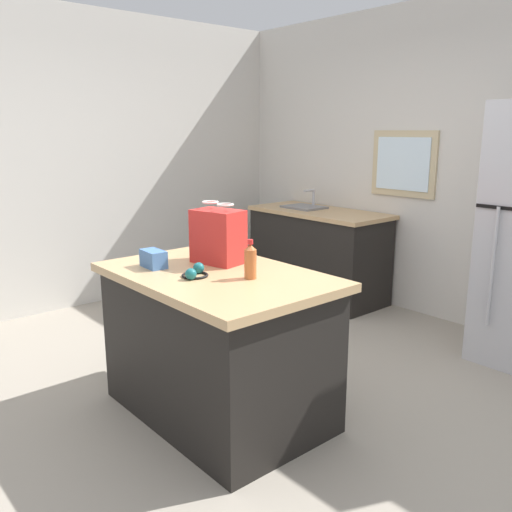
{
  "coord_description": "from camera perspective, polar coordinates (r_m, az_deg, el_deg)",
  "views": [
    {
      "loc": [
        2.38,
        -1.99,
        1.68
      ],
      "look_at": [
        -0.03,
        0.08,
        0.93
      ],
      "focal_mm": 37.75,
      "sensor_mm": 36.0,
      "label": 1
    }
  ],
  "objects": [
    {
      "name": "back_wall",
      "position": [
        4.98,
        20.89,
        9.02
      ],
      "size": [
        5.26,
        0.13,
        2.78
      ],
      "color": "silver",
      "rests_on": "ground"
    },
    {
      "name": "bottle",
      "position": [
        2.93,
        -0.6,
        -0.57
      ],
      "size": [
        0.07,
        0.07,
        0.22
      ],
      "color": "#C66633",
      "rests_on": "kitchen_island"
    },
    {
      "name": "left_wall",
      "position": [
        5.4,
        -19.21,
        9.41
      ],
      "size": [
        0.1,
        4.74,
        2.78
      ],
      "color": "silver",
      "rests_on": "ground"
    },
    {
      "name": "shopping_bag",
      "position": [
        3.28,
        -4.03,
        2.11
      ],
      "size": [
        0.34,
        0.26,
        0.37
      ],
      "color": "red",
      "rests_on": "kitchen_island"
    },
    {
      "name": "ground",
      "position": [
        3.53,
        -0.64,
        -15.22
      ],
      "size": [
        6.31,
        6.31,
        0.0
      ],
      "primitive_type": "plane",
      "color": "#9E9384"
    },
    {
      "name": "kitchen_island",
      "position": [
        3.23,
        -4.09,
        -9.25
      ],
      "size": [
        1.38,
        0.91,
        0.88
      ],
      "color": "black",
      "rests_on": "ground"
    },
    {
      "name": "ear_defenders",
      "position": [
        3.01,
        -6.5,
        -1.75
      ],
      "size": [
        0.21,
        0.21,
        0.06
      ],
      "color": "black",
      "rests_on": "kitchen_island"
    },
    {
      "name": "small_box",
      "position": [
        3.24,
        -10.81,
        -0.3
      ],
      "size": [
        0.18,
        0.11,
        0.1
      ],
      "primitive_type": "cube",
      "rotation": [
        0.0,
        0.0,
        -0.06
      ],
      "color": "#4775B7",
      "rests_on": "kitchen_island"
    },
    {
      "name": "sink_counter",
      "position": [
        5.54,
        6.55,
        0.37
      ],
      "size": [
        1.45,
        0.66,
        1.08
      ],
      "color": "black",
      "rests_on": "ground"
    }
  ]
}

